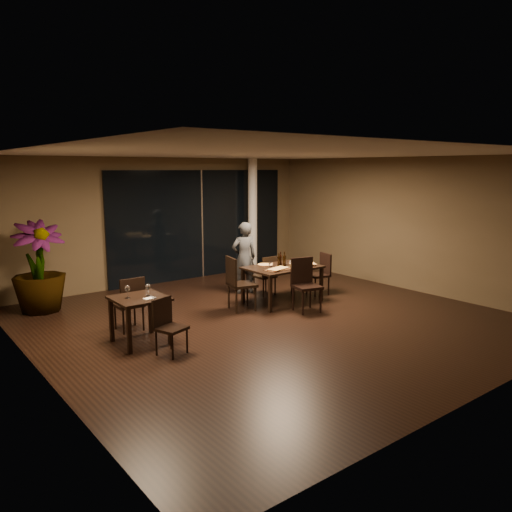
{
  "coord_description": "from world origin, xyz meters",
  "views": [
    {
      "loc": [
        -5.6,
        -6.82,
        2.74
      ],
      "look_at": [
        0.28,
        0.77,
        1.05
      ],
      "focal_mm": 35.0,
      "sensor_mm": 36.0,
      "label": 1
    }
  ],
  "objects_px": {
    "chair_main_far": "(267,274)",
    "chair_main_left": "(237,281)",
    "chair_side_near": "(167,323)",
    "bottle_c": "(280,259)",
    "potted_plant": "(39,267)",
    "diner": "(244,258)",
    "bottle_a": "(279,260)",
    "chair_main_near": "(305,281)",
    "bottle_b": "(284,259)",
    "side_table": "(140,305)",
    "chair_side_far": "(130,301)",
    "main_table": "(283,270)",
    "chair_main_right": "(321,271)"
  },
  "relations": [
    {
      "from": "chair_main_far",
      "to": "chair_main_left",
      "type": "relative_size",
      "value": 0.82
    },
    {
      "from": "chair_side_near",
      "to": "bottle_c",
      "type": "relative_size",
      "value": 2.96
    },
    {
      "from": "chair_main_left",
      "to": "potted_plant",
      "type": "bearing_deg",
      "value": 66.67
    },
    {
      "from": "diner",
      "to": "bottle_a",
      "type": "height_order",
      "value": "diner"
    },
    {
      "from": "bottle_c",
      "to": "chair_main_near",
      "type": "bearing_deg",
      "value": -96.78
    },
    {
      "from": "chair_side_near",
      "to": "bottle_b",
      "type": "xyz_separation_m",
      "value": [
        3.32,
        1.17,
        0.43
      ]
    },
    {
      "from": "side_table",
      "to": "chair_side_far",
      "type": "relative_size",
      "value": 0.85
    },
    {
      "from": "main_table",
      "to": "diner",
      "type": "distance_m",
      "value": 1.12
    },
    {
      "from": "chair_main_near",
      "to": "bottle_b",
      "type": "height_order",
      "value": "bottle_b"
    },
    {
      "from": "chair_main_left",
      "to": "potted_plant",
      "type": "xyz_separation_m",
      "value": [
        -3.06,
        2.28,
        0.29
      ]
    },
    {
      "from": "main_table",
      "to": "chair_main_left",
      "type": "distance_m",
      "value": 1.11
    },
    {
      "from": "chair_main_left",
      "to": "bottle_b",
      "type": "bearing_deg",
      "value": -79.81
    },
    {
      "from": "side_table",
      "to": "diner",
      "type": "xyz_separation_m",
      "value": [
        3.22,
        1.6,
        0.17
      ]
    },
    {
      "from": "chair_side_near",
      "to": "potted_plant",
      "type": "distance_m",
      "value": 3.64
    },
    {
      "from": "chair_side_near",
      "to": "diner",
      "type": "relative_size",
      "value": 0.53
    },
    {
      "from": "chair_main_far",
      "to": "chair_main_right",
      "type": "distance_m",
      "value": 1.2
    },
    {
      "from": "chair_main_near",
      "to": "side_table",
      "type": "bearing_deg",
      "value": -170.37
    },
    {
      "from": "chair_main_near",
      "to": "bottle_b",
      "type": "bearing_deg",
      "value": 95.22
    },
    {
      "from": "side_table",
      "to": "chair_main_right",
      "type": "distance_m",
      "value": 4.53
    },
    {
      "from": "chair_main_far",
      "to": "bottle_b",
      "type": "xyz_separation_m",
      "value": [
        -0.04,
        -0.62,
        0.42
      ]
    },
    {
      "from": "chair_main_left",
      "to": "chair_side_far",
      "type": "height_order",
      "value": "chair_main_left"
    },
    {
      "from": "chair_main_far",
      "to": "chair_side_near",
      "type": "bearing_deg",
      "value": 28.43
    },
    {
      "from": "potted_plant",
      "to": "chair_main_near",
      "type": "bearing_deg",
      "value": -36.86
    },
    {
      "from": "chair_main_near",
      "to": "bottle_c",
      "type": "bearing_deg",
      "value": 96.85
    },
    {
      "from": "main_table",
      "to": "chair_main_near",
      "type": "xyz_separation_m",
      "value": [
        -0.06,
        -0.73,
        -0.1
      ]
    },
    {
      "from": "side_table",
      "to": "chair_main_right",
      "type": "xyz_separation_m",
      "value": [
        4.5,
        0.48,
        -0.12
      ]
    },
    {
      "from": "side_table",
      "to": "chair_side_near",
      "type": "xyz_separation_m",
      "value": [
        0.12,
        -0.67,
        -0.15
      ]
    },
    {
      "from": "potted_plant",
      "to": "bottle_a",
      "type": "bearing_deg",
      "value": -28.59
    },
    {
      "from": "chair_main_far",
      "to": "potted_plant",
      "type": "relative_size",
      "value": 0.49
    },
    {
      "from": "bottle_c",
      "to": "chair_side_far",
      "type": "bearing_deg",
      "value": 179.54
    },
    {
      "from": "side_table",
      "to": "chair_main_right",
      "type": "relative_size",
      "value": 0.88
    },
    {
      "from": "diner",
      "to": "potted_plant",
      "type": "bearing_deg",
      "value": -3.61
    },
    {
      "from": "chair_main_far",
      "to": "chair_side_near",
      "type": "distance_m",
      "value": 3.81
    },
    {
      "from": "side_table",
      "to": "bottle_a",
      "type": "xyz_separation_m",
      "value": [
        3.37,
        0.59,
        0.26
      ]
    },
    {
      "from": "chair_main_near",
      "to": "chair_main_right",
      "type": "height_order",
      "value": "chair_main_near"
    },
    {
      "from": "chair_main_right",
      "to": "bottle_a",
      "type": "relative_size",
      "value": 3.34
    },
    {
      "from": "main_table",
      "to": "potted_plant",
      "type": "distance_m",
      "value": 4.77
    },
    {
      "from": "chair_side_far",
      "to": "chair_side_near",
      "type": "height_order",
      "value": "chair_side_far"
    },
    {
      "from": "potted_plant",
      "to": "bottle_b",
      "type": "height_order",
      "value": "potted_plant"
    },
    {
      "from": "chair_main_far",
      "to": "chair_main_right",
      "type": "xyz_separation_m",
      "value": [
        1.02,
        -0.64,
        0.02
      ]
    },
    {
      "from": "chair_side_far",
      "to": "chair_main_left",
      "type": "bearing_deg",
      "value": 178.32
    },
    {
      "from": "chair_main_right",
      "to": "chair_side_near",
      "type": "height_order",
      "value": "chair_main_right"
    },
    {
      "from": "main_table",
      "to": "chair_main_left",
      "type": "height_order",
      "value": "chair_main_left"
    },
    {
      "from": "bottle_a",
      "to": "bottle_b",
      "type": "height_order",
      "value": "bottle_b"
    },
    {
      "from": "potted_plant",
      "to": "chair_side_near",
      "type": "bearing_deg",
      "value": -75.87
    },
    {
      "from": "main_table",
      "to": "chair_side_far",
      "type": "height_order",
      "value": "chair_side_far"
    },
    {
      "from": "potted_plant",
      "to": "chair_main_left",
      "type": "bearing_deg",
      "value": -36.68
    },
    {
      "from": "side_table",
      "to": "bottle_b",
      "type": "xyz_separation_m",
      "value": [
        3.44,
        0.5,
        0.28
      ]
    },
    {
      "from": "bottle_c",
      "to": "chair_main_left",
      "type": "bearing_deg",
      "value": -177.24
    },
    {
      "from": "chair_main_far",
      "to": "bottle_c",
      "type": "xyz_separation_m",
      "value": [
        -0.05,
        -0.5,
        0.41
      ]
    }
  ]
}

